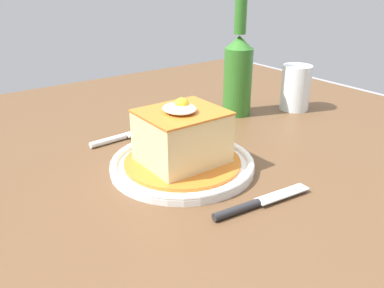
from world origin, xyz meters
name	(u,v)px	position (x,y,z in m)	size (l,w,h in m)	color
dining_table	(219,184)	(0.00, 0.00, 0.64)	(1.19, 1.08, 0.73)	brown
main_plate	(182,164)	(0.05, -0.13, 0.74)	(0.24, 0.24, 0.02)	white
sandwich_meal	(182,139)	(0.05, -0.13, 0.79)	(0.19, 0.19, 0.11)	#C66B23
fork	(118,138)	(-0.12, -0.16, 0.74)	(0.02, 0.14, 0.01)	silver
knife	(251,205)	(0.21, -0.12, 0.74)	(0.03, 0.17, 0.01)	#262628
beer_bottle_green	(238,71)	(-0.10, 0.13, 0.83)	(0.06, 0.06, 0.27)	#2D6B23
drinking_glass	(295,91)	(-0.05, 0.27, 0.78)	(0.07, 0.07, 0.10)	#3F2314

